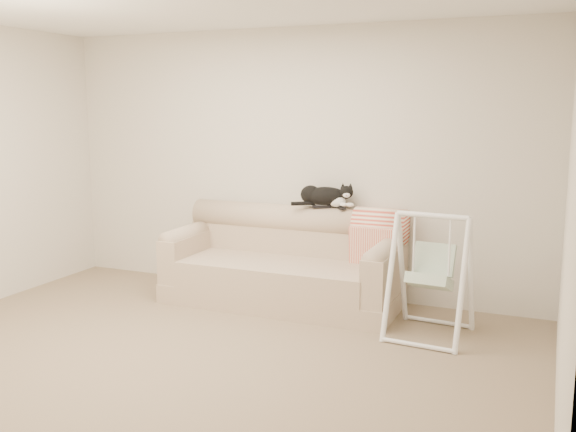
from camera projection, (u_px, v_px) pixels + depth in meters
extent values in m
plane|color=#746452|center=(189.00, 360.00, 4.73)|extent=(5.00, 5.00, 0.00)
cube|color=beige|center=(292.00, 163.00, 6.32)|extent=(5.00, 0.04, 2.60)
cube|color=beige|center=(571.00, 206.00, 3.55)|extent=(0.04, 4.00, 2.60)
cube|color=tan|center=(281.00, 294.00, 6.07)|extent=(2.20, 0.90, 0.18)
cube|color=tan|center=(277.00, 276.00, 5.94)|extent=(1.80, 0.68, 0.24)
cube|color=tan|center=(295.00, 252.00, 6.32)|extent=(2.20, 0.22, 0.50)
cylinder|color=tan|center=(295.00, 219.00, 6.27)|extent=(2.16, 0.28, 0.28)
cube|color=tan|center=(190.00, 254.00, 6.40)|extent=(0.20, 0.88, 0.42)
cylinder|color=tan|center=(190.00, 234.00, 6.36)|extent=(0.18, 0.84, 0.18)
cube|color=tan|center=(384.00, 274.00, 5.64)|extent=(0.20, 0.88, 0.42)
cylinder|color=tan|center=(385.00, 251.00, 5.61)|extent=(0.18, 0.84, 0.18)
cube|color=black|center=(322.00, 206.00, 6.10)|extent=(0.19, 0.11, 0.02)
cube|color=gray|center=(322.00, 205.00, 6.09)|extent=(0.11, 0.07, 0.01)
cube|color=black|center=(340.00, 207.00, 6.04)|extent=(0.15, 0.16, 0.02)
ellipsoid|color=black|center=(326.00, 196.00, 6.10)|extent=(0.45, 0.28, 0.18)
ellipsoid|color=black|center=(311.00, 194.00, 6.13)|extent=(0.23, 0.21, 0.18)
ellipsoid|color=white|center=(337.00, 201.00, 6.05)|extent=(0.18, 0.14, 0.12)
ellipsoid|color=black|center=(346.00, 192.00, 6.01)|extent=(0.15, 0.16, 0.12)
ellipsoid|color=white|center=(346.00, 195.00, 5.97)|extent=(0.08, 0.07, 0.05)
sphere|color=#BF7272|center=(346.00, 195.00, 5.94)|extent=(0.01, 0.01, 0.01)
cone|color=black|center=(343.00, 186.00, 6.02)|extent=(0.07, 0.08, 0.06)
cone|color=black|center=(350.00, 186.00, 6.01)|extent=(0.05, 0.06, 0.06)
sphere|color=#AB992E|center=(344.00, 192.00, 5.97)|extent=(0.02, 0.02, 0.02)
sphere|color=#AB992E|center=(348.00, 192.00, 5.96)|extent=(0.02, 0.02, 0.02)
ellipsoid|color=white|center=(344.00, 204.00, 6.00)|extent=(0.09, 0.11, 0.04)
ellipsoid|color=white|center=(350.00, 205.00, 5.99)|extent=(0.09, 0.11, 0.04)
cylinder|color=black|center=(303.00, 203.00, 6.08)|extent=(0.21, 0.15, 0.04)
cylinder|color=#CF4130|center=(381.00, 226.00, 5.94)|extent=(0.49, 0.33, 0.33)
cube|color=#CF4130|center=(375.00, 250.00, 5.82)|extent=(0.49, 0.09, 0.42)
cylinder|color=white|center=(390.00, 277.00, 5.15)|extent=(0.07, 0.35, 1.01)
cylinder|color=white|center=(402.00, 268.00, 5.42)|extent=(0.07, 0.35, 1.01)
cylinder|color=white|center=(462.00, 286.00, 4.89)|extent=(0.07, 0.35, 1.01)
cylinder|color=white|center=(471.00, 276.00, 5.16)|extent=(0.07, 0.35, 1.01)
cylinder|color=white|center=(433.00, 216.00, 5.07)|extent=(0.58, 0.09, 0.04)
cylinder|color=white|center=(417.00, 345.00, 4.96)|extent=(0.58, 0.08, 0.04)
cylinder|color=white|center=(438.00, 322.00, 5.50)|extent=(0.58, 0.08, 0.04)
cube|color=white|center=(429.00, 281.00, 5.13)|extent=(0.35, 0.32, 0.19)
cube|color=white|center=(434.00, 259.00, 5.22)|extent=(0.34, 0.18, 0.27)
cylinder|color=white|center=(414.00, 243.00, 5.18)|extent=(0.02, 0.02, 0.47)
cylinder|color=white|center=(450.00, 247.00, 5.04)|extent=(0.02, 0.02, 0.47)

